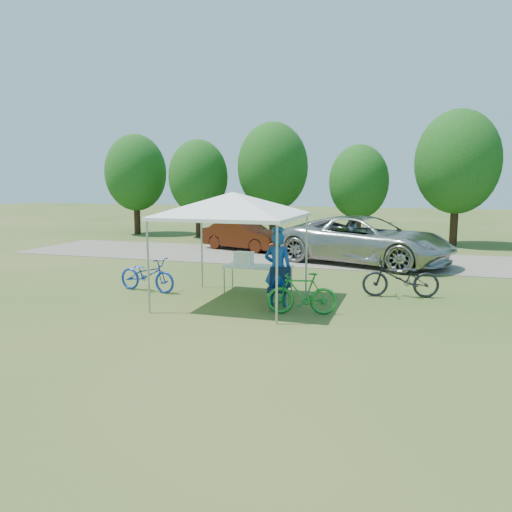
{
  "coord_description": "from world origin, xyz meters",
  "views": [
    {
      "loc": [
        4.13,
        -11.32,
        2.95
      ],
      "look_at": [
        -0.05,
        2.0,
        0.89
      ],
      "focal_mm": 35.0,
      "sensor_mm": 36.0,
      "label": 1
    }
  ],
  "objects_px": {
    "folding_table": "(258,267)",
    "bike_blue": "(147,275)",
    "cooler": "(244,258)",
    "cyclist": "(278,269)",
    "bike_green": "(302,294)",
    "bike_dark": "(401,278)",
    "minivan": "(366,240)",
    "sedan": "(244,235)",
    "folding_chair": "(279,284)"
  },
  "relations": [
    {
      "from": "folding_table",
      "to": "bike_green",
      "type": "relative_size",
      "value": 1.13
    },
    {
      "from": "cooler",
      "to": "bike_dark",
      "type": "relative_size",
      "value": 0.26
    },
    {
      "from": "bike_blue",
      "to": "bike_green",
      "type": "bearing_deg",
      "value": -94.95
    },
    {
      "from": "bike_green",
      "to": "folding_chair",
      "type": "bearing_deg",
      "value": -131.18
    },
    {
      "from": "cyclist",
      "to": "minivan",
      "type": "xyz_separation_m",
      "value": [
        1.45,
        7.02,
        -0.02
      ]
    },
    {
      "from": "folding_table",
      "to": "bike_blue",
      "type": "bearing_deg",
      "value": -166.53
    },
    {
      "from": "folding_chair",
      "to": "sedan",
      "type": "distance_m",
      "value": 10.34
    },
    {
      "from": "cyclist",
      "to": "bike_green",
      "type": "bearing_deg",
      "value": 140.34
    },
    {
      "from": "bike_blue",
      "to": "minivan",
      "type": "xyz_separation_m",
      "value": [
        5.26,
        6.52,
        0.42
      ]
    },
    {
      "from": "cyclist",
      "to": "bike_dark",
      "type": "distance_m",
      "value": 3.37
    },
    {
      "from": "cooler",
      "to": "cyclist",
      "type": "bearing_deg",
      "value": -43.45
    },
    {
      "from": "cooler",
      "to": "sedan",
      "type": "relative_size",
      "value": 0.13
    },
    {
      "from": "folding_table",
      "to": "bike_blue",
      "type": "xyz_separation_m",
      "value": [
        -2.95,
        -0.71,
        -0.23
      ]
    },
    {
      "from": "bike_blue",
      "to": "folding_table",
      "type": "bearing_deg",
      "value": -67.94
    },
    {
      "from": "minivan",
      "to": "bike_green",
      "type": "bearing_deg",
      "value": -166.21
    },
    {
      "from": "bike_green",
      "to": "bike_blue",
      "type": "bearing_deg",
      "value": -115.54
    },
    {
      "from": "folding_table",
      "to": "minivan",
      "type": "distance_m",
      "value": 6.26
    },
    {
      "from": "cyclist",
      "to": "bike_green",
      "type": "xyz_separation_m",
      "value": [
        0.73,
        -0.6,
        -0.43
      ]
    },
    {
      "from": "folding_chair",
      "to": "minivan",
      "type": "height_order",
      "value": "minivan"
    },
    {
      "from": "bike_blue",
      "to": "minivan",
      "type": "height_order",
      "value": "minivan"
    },
    {
      "from": "bike_green",
      "to": "bike_dark",
      "type": "bearing_deg",
      "value": 127.44
    },
    {
      "from": "sedan",
      "to": "cooler",
      "type": "bearing_deg",
      "value": -142.0
    },
    {
      "from": "folding_table",
      "to": "cooler",
      "type": "height_order",
      "value": "cooler"
    },
    {
      "from": "bike_green",
      "to": "bike_dark",
      "type": "relative_size",
      "value": 0.81
    },
    {
      "from": "folding_chair",
      "to": "sedan",
      "type": "relative_size",
      "value": 0.25
    },
    {
      "from": "cyclist",
      "to": "bike_dark",
      "type": "relative_size",
      "value": 0.93
    },
    {
      "from": "cooler",
      "to": "bike_blue",
      "type": "xyz_separation_m",
      "value": [
        -2.55,
        -0.71,
        -0.46
      ]
    },
    {
      "from": "folding_chair",
      "to": "bike_dark",
      "type": "bearing_deg",
      "value": 22.85
    },
    {
      "from": "folding_table",
      "to": "folding_chair",
      "type": "height_order",
      "value": "folding_chair"
    },
    {
      "from": "folding_chair",
      "to": "bike_green",
      "type": "relative_size",
      "value": 0.61
    },
    {
      "from": "bike_dark",
      "to": "bike_blue",
      "type": "bearing_deg",
      "value": -89.62
    },
    {
      "from": "folding_table",
      "to": "bike_dark",
      "type": "relative_size",
      "value": 0.92
    },
    {
      "from": "cooler",
      "to": "bike_dark",
      "type": "distance_m",
      "value": 4.14
    },
    {
      "from": "folding_chair",
      "to": "bike_blue",
      "type": "bearing_deg",
      "value": 154.62
    },
    {
      "from": "bike_blue",
      "to": "bike_green",
      "type": "height_order",
      "value": "bike_green"
    },
    {
      "from": "folding_table",
      "to": "bike_green",
      "type": "height_order",
      "value": "bike_green"
    },
    {
      "from": "bike_blue",
      "to": "sedan",
      "type": "relative_size",
      "value": 0.46
    },
    {
      "from": "folding_table",
      "to": "folding_chair",
      "type": "distance_m",
      "value": 1.75
    },
    {
      "from": "folding_table",
      "to": "bike_dark",
      "type": "distance_m",
      "value": 3.73
    },
    {
      "from": "bike_blue",
      "to": "sedan",
      "type": "height_order",
      "value": "sedan"
    },
    {
      "from": "sedan",
      "to": "folding_chair",
      "type": "bearing_deg",
      "value": -137.4
    },
    {
      "from": "folding_table",
      "to": "sedan",
      "type": "bearing_deg",
      "value": 111.35
    },
    {
      "from": "folding_table",
      "to": "bike_blue",
      "type": "relative_size",
      "value": 1.02
    },
    {
      "from": "folding_chair",
      "to": "cyclist",
      "type": "xyz_separation_m",
      "value": [
        -0.1,
        0.25,
        0.33
      ]
    },
    {
      "from": "folding_chair",
      "to": "cyclist",
      "type": "relative_size",
      "value": 0.54
    },
    {
      "from": "bike_dark",
      "to": "minivan",
      "type": "xyz_separation_m",
      "value": [
        -1.36,
        5.19,
        0.37
      ]
    },
    {
      "from": "bike_green",
      "to": "cooler",
      "type": "bearing_deg",
      "value": -144.03
    },
    {
      "from": "bike_green",
      "to": "bike_dark",
      "type": "distance_m",
      "value": 3.19
    },
    {
      "from": "folding_table",
      "to": "minivan",
      "type": "bearing_deg",
      "value": 68.33
    },
    {
      "from": "folding_table",
      "to": "bike_dark",
      "type": "xyz_separation_m",
      "value": [
        3.67,
        0.63,
        -0.18
      ]
    }
  ]
}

